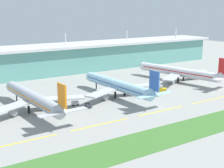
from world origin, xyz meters
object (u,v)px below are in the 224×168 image
(airliner_far, at_px, (179,72))
(baggage_cart, at_px, (75,103))
(airliner_middle, at_px, (118,85))
(airliner_near, at_px, (34,98))
(pushback_tug, at_px, (88,105))
(fuel_truck, at_px, (160,89))

(airliner_far, distance_m, baggage_cart, 84.67)
(airliner_middle, relative_size, airliner_far, 0.94)
(airliner_far, relative_size, baggage_cart, 18.23)
(airliner_middle, relative_size, baggage_cart, 17.10)
(airliner_near, bearing_deg, pushback_tug, -19.05)
(airliner_near, xyz_separation_m, airliner_middle, (48.20, -0.28, -0.00))
(airliner_near, relative_size, airliner_far, 0.95)
(airliner_near, xyz_separation_m, pushback_tug, (24.45, -8.44, -5.35))
(pushback_tug, bearing_deg, baggage_cart, 119.75)
(baggage_cart, bearing_deg, airliner_near, 174.93)
(airliner_middle, relative_size, fuel_truck, 9.21)
(airliner_near, relative_size, baggage_cart, 17.39)
(airliner_far, xyz_separation_m, fuel_truck, (-31.73, -16.57, -4.19))
(airliner_middle, height_order, airliner_far, same)
(fuel_truck, bearing_deg, pushback_tug, -178.09)
(airliner_near, height_order, airliner_far, same)
(airliner_far, distance_m, fuel_truck, 36.04)
(airliner_middle, height_order, pushback_tug, airliner_middle)
(baggage_cart, height_order, pushback_tug, baggage_cart)
(airliner_middle, distance_m, baggage_cart, 28.05)
(airliner_middle, height_order, fuel_truck, airliner_middle)
(airliner_middle, distance_m, airliner_far, 57.09)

